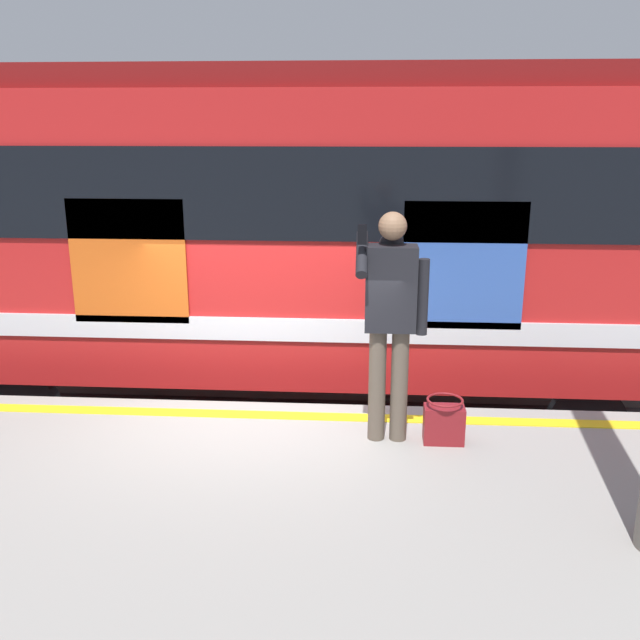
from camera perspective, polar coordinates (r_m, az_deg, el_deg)
The scene contains 8 objects.
ground_plane at distance 7.13m, azimuth -4.68°, elevation -15.13°, with size 24.48×24.48×0.00m, color #3D3D3F.
platform at distance 5.22m, azimuth -8.17°, elevation -20.72°, with size 13.94×3.89×1.13m, color gray.
safety_line at distance 6.34m, azimuth -5.31°, elevation -7.71°, with size 13.66×0.16×0.01m, color yellow.
track_rail_near at distance 8.35m, azimuth -3.23°, elevation -9.57°, with size 18.13×0.08×0.16m, color slate.
track_rail_far at distance 9.65m, azimuth -2.19°, elevation -5.92°, with size 18.13×0.08×0.16m, color slate.
train_carriage at distance 8.29m, azimuth -1.16°, elevation 8.26°, with size 9.53×2.90×4.06m.
passenger at distance 5.53m, azimuth 5.79°, elevation 0.94°, with size 0.57×0.55×1.88m.
handbag at distance 5.84m, azimuth 10.09°, elevation -8.24°, with size 0.33×0.30×0.38m.
Camera 1 is at (-0.97, 6.03, 3.67)m, focal length 39.15 mm.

